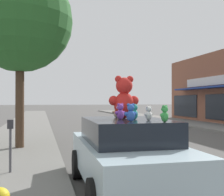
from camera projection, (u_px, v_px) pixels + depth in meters
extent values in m
cube|color=black|center=(222.00, 107.00, 21.11)|extent=(0.06, 4.28, 2.00)
cube|color=black|center=(185.00, 106.00, 26.56)|extent=(0.06, 4.28, 2.00)
cube|color=#ADC6D1|center=(127.00, 159.00, 5.75)|extent=(1.87, 4.07, 0.69)
cube|color=black|center=(127.00, 130.00, 5.76)|extent=(1.62, 2.25, 0.46)
cylinder|color=black|center=(77.00, 164.00, 6.76)|extent=(0.21, 0.68, 0.68)
cylinder|color=black|center=(146.00, 161.00, 7.17)|extent=(0.21, 0.68, 0.68)
cylinder|color=black|center=(198.00, 192.00, 4.73)|extent=(0.21, 0.68, 0.68)
ellipsoid|color=red|center=(124.00, 105.00, 5.99)|extent=(0.44, 0.38, 0.57)
sphere|color=red|center=(124.00, 86.00, 6.00)|extent=(0.36, 0.36, 0.36)
sphere|color=red|center=(130.00, 79.00, 6.03)|extent=(0.15, 0.15, 0.15)
sphere|color=red|center=(118.00, 79.00, 5.97)|extent=(0.15, 0.15, 0.15)
sphere|color=#FF4741|center=(122.00, 87.00, 6.15)|extent=(0.14, 0.14, 0.14)
sphere|color=red|center=(134.00, 101.00, 6.08)|extent=(0.21, 0.21, 0.21)
sphere|color=red|center=(114.00, 101.00, 5.98)|extent=(0.21, 0.21, 0.21)
ellipsoid|color=green|center=(165.00, 117.00, 4.93)|extent=(0.19, 0.18, 0.19)
sphere|color=green|center=(165.00, 109.00, 4.93)|extent=(0.16, 0.16, 0.12)
sphere|color=green|center=(166.00, 106.00, 4.96)|extent=(0.07, 0.07, 0.05)
sphere|color=green|center=(163.00, 106.00, 4.90)|extent=(0.07, 0.07, 0.05)
sphere|color=#5ADA6D|center=(162.00, 109.00, 4.96)|extent=(0.06, 0.06, 0.04)
sphere|color=green|center=(166.00, 115.00, 4.99)|extent=(0.10, 0.10, 0.07)
sphere|color=green|center=(162.00, 115.00, 4.88)|extent=(0.10, 0.10, 0.07)
ellipsoid|color=blue|center=(131.00, 116.00, 5.08)|extent=(0.17, 0.15, 0.21)
sphere|color=blue|center=(131.00, 108.00, 5.08)|extent=(0.14, 0.14, 0.13)
sphere|color=blue|center=(133.00, 105.00, 5.10)|extent=(0.06, 0.06, 0.05)
sphere|color=blue|center=(128.00, 105.00, 5.07)|extent=(0.06, 0.06, 0.05)
sphere|color=#548DFF|center=(130.00, 108.00, 5.13)|extent=(0.05, 0.05, 0.05)
sphere|color=blue|center=(135.00, 114.00, 5.12)|extent=(0.08, 0.08, 0.08)
sphere|color=blue|center=(126.00, 114.00, 5.06)|extent=(0.08, 0.08, 0.08)
ellipsoid|color=white|center=(149.00, 116.00, 5.40)|extent=(0.16, 0.15, 0.17)
sphere|color=white|center=(149.00, 109.00, 5.40)|extent=(0.14, 0.14, 0.11)
sphere|color=white|center=(150.00, 107.00, 5.42)|extent=(0.06, 0.06, 0.05)
sphere|color=white|center=(147.00, 107.00, 5.38)|extent=(0.06, 0.06, 0.05)
sphere|color=white|center=(147.00, 110.00, 5.44)|extent=(0.05, 0.05, 0.04)
sphere|color=white|center=(151.00, 114.00, 5.45)|extent=(0.08, 0.08, 0.06)
sphere|color=white|center=(146.00, 114.00, 5.37)|extent=(0.08, 0.08, 0.06)
ellipsoid|color=beige|center=(116.00, 113.00, 6.41)|extent=(0.16, 0.15, 0.18)
sphere|color=beige|center=(116.00, 108.00, 6.42)|extent=(0.14, 0.14, 0.11)
sphere|color=beige|center=(118.00, 106.00, 6.44)|extent=(0.06, 0.06, 0.05)
sphere|color=beige|center=(115.00, 106.00, 6.40)|extent=(0.06, 0.06, 0.05)
sphere|color=white|center=(115.00, 108.00, 6.46)|extent=(0.05, 0.05, 0.04)
sphere|color=beige|center=(119.00, 112.00, 6.46)|extent=(0.08, 0.08, 0.07)
sphere|color=beige|center=(113.00, 112.00, 6.39)|extent=(0.08, 0.08, 0.07)
ellipsoid|color=purple|center=(120.00, 115.00, 5.57)|extent=(0.20, 0.18, 0.20)
sphere|color=purple|center=(120.00, 107.00, 5.58)|extent=(0.17, 0.17, 0.13)
sphere|color=purple|center=(122.00, 104.00, 5.60)|extent=(0.07, 0.07, 0.05)
sphere|color=purple|center=(118.00, 105.00, 5.55)|extent=(0.07, 0.07, 0.05)
sphere|color=#BA67ED|center=(119.00, 107.00, 5.62)|extent=(0.06, 0.06, 0.05)
sphere|color=purple|center=(123.00, 113.00, 5.63)|extent=(0.10, 0.10, 0.07)
sphere|color=purple|center=(117.00, 113.00, 5.54)|extent=(0.10, 0.10, 0.07)
ellipsoid|color=pink|center=(120.00, 114.00, 5.73)|extent=(0.19, 0.20, 0.20)
sphere|color=pink|center=(120.00, 107.00, 5.73)|extent=(0.18, 0.18, 0.13)
sphere|color=pink|center=(121.00, 105.00, 5.77)|extent=(0.07, 0.07, 0.05)
sphere|color=pink|center=(119.00, 105.00, 5.69)|extent=(0.07, 0.07, 0.05)
sphere|color=#FFA3DA|center=(117.00, 108.00, 5.75)|extent=(0.07, 0.07, 0.05)
sphere|color=pink|center=(121.00, 112.00, 5.81)|extent=(0.10, 0.10, 0.07)
sphere|color=pink|center=(118.00, 113.00, 5.66)|extent=(0.10, 0.10, 0.07)
ellipsoid|color=teal|center=(135.00, 115.00, 5.71)|extent=(0.19, 0.19, 0.19)
sphere|color=teal|center=(135.00, 108.00, 5.71)|extent=(0.17, 0.17, 0.12)
sphere|color=teal|center=(135.00, 105.00, 5.75)|extent=(0.07, 0.07, 0.05)
sphere|color=teal|center=(134.00, 105.00, 5.67)|extent=(0.07, 0.07, 0.05)
sphere|color=#47CDC6|center=(132.00, 108.00, 5.73)|extent=(0.07, 0.07, 0.05)
sphere|color=teal|center=(135.00, 113.00, 5.79)|extent=(0.10, 0.10, 0.07)
sphere|color=teal|center=(133.00, 113.00, 5.65)|extent=(0.10, 0.10, 0.07)
cylinder|color=#473323|center=(20.00, 106.00, 10.41)|extent=(0.31, 0.31, 3.10)
sphere|color=#286028|center=(20.00, 20.00, 10.44)|extent=(3.91, 3.91, 3.91)
cylinder|color=#4C4C51|center=(10.00, 151.00, 6.77)|extent=(0.06, 0.06, 1.05)
cube|color=#2D2D33|center=(10.00, 124.00, 6.77)|extent=(0.14, 0.10, 0.22)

